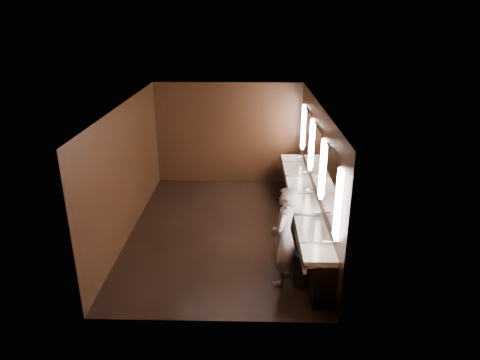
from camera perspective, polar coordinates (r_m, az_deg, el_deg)
floor at (r=9.58m, az=-2.38°, el=-6.72°), size 6.00×6.00×0.00m
ceiling at (r=8.62m, az=-2.66°, el=9.93°), size 4.00×6.00×0.02m
wall_back at (r=11.86m, az=-1.56°, el=6.19°), size 4.00×0.02×2.80m
wall_front at (r=6.29m, az=-4.31°, el=-8.35°), size 4.00×0.02×2.80m
wall_left at (r=9.35m, az=-14.83°, el=1.23°), size 0.02×6.00×2.80m
wall_right at (r=9.09m, az=10.17°, el=1.04°), size 0.02×6.00×2.80m
sink_counter at (r=9.41m, az=8.56°, el=-4.11°), size 0.55×5.40×1.01m
mirror_band at (r=8.98m, az=10.19°, el=3.14°), size 0.06×5.03×1.15m
person at (r=7.48m, az=5.91°, el=-7.52°), size 0.66×0.78×1.82m
trash_bin at (r=7.77m, az=8.56°, el=-11.60°), size 0.51×0.51×0.63m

